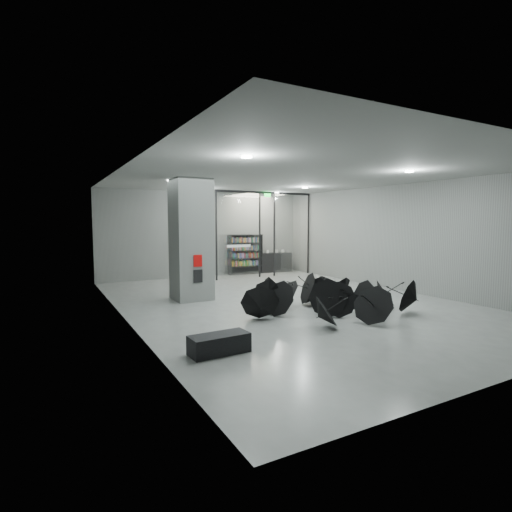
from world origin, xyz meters
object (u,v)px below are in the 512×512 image
column (191,240)px  bench (219,344)px  shop_counter (275,262)px  umbrella_cluster (322,302)px  bookshelf (245,254)px

column → bench: bearing=-104.1°
bench → shop_counter: bearing=50.8°
column → bench: 5.94m
bench → umbrella_cluster: umbrella_cluster is taller
bookshelf → shop_counter: bookshelf is taller
bench → shop_counter: size_ratio=0.72×
column → shop_counter: size_ratio=2.40×
column → bench: column is taller
shop_counter → bench: bearing=-120.0°
shop_counter → umbrella_cluster: bearing=-106.6°
column → shop_counter: 8.00m
column → bookshelf: size_ratio=2.04×
bench → bookshelf: bookshelf is taller
column → bookshelf: 6.61m
bookshelf → umbrella_cluster: (-1.90, -8.47, -0.67)m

